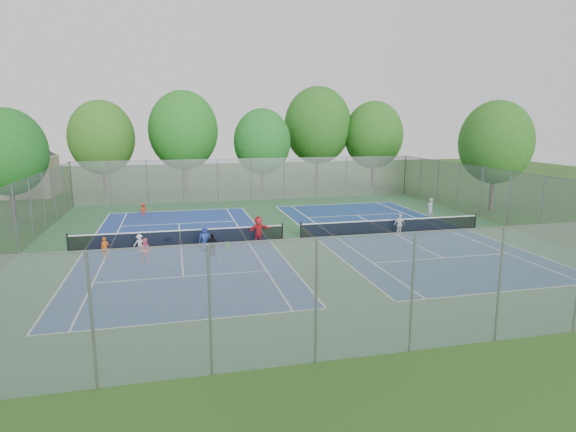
% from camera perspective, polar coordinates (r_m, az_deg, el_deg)
% --- Properties ---
extents(ground, '(120.00, 120.00, 0.00)m').
position_cam_1_polar(ground, '(31.04, 0.43, -2.70)').
color(ground, '#244916').
rests_on(ground, ground).
extents(court_pad, '(32.00, 32.00, 0.01)m').
position_cam_1_polar(court_pad, '(31.03, 0.43, -2.69)').
color(court_pad, '#2A5A35').
rests_on(court_pad, ground).
extents(court_left, '(10.97, 23.77, 0.01)m').
position_cam_1_polar(court_left, '(30.17, -12.61, -3.34)').
color(court_left, navy).
rests_on(court_left, court_pad).
extents(court_right, '(10.97, 23.77, 0.01)m').
position_cam_1_polar(court_right, '(33.37, 12.19, -1.95)').
color(court_right, navy).
rests_on(court_right, court_pad).
extents(net_left, '(12.87, 0.10, 0.91)m').
position_cam_1_polar(net_left, '(30.07, -12.64, -2.53)').
color(net_left, black).
rests_on(net_left, ground).
extents(net_right, '(12.87, 0.10, 0.91)m').
position_cam_1_polar(net_right, '(33.28, 12.22, -1.21)').
color(net_right, black).
rests_on(net_right, ground).
extents(fence_north, '(32.00, 0.10, 4.00)m').
position_cam_1_polar(fence_north, '(46.15, -4.36, 4.31)').
color(fence_north, gray).
rests_on(fence_north, ground).
extents(fence_south, '(32.00, 0.10, 4.00)m').
position_cam_1_polar(fence_south, '(16.04, 14.49, -8.85)').
color(fence_south, gray).
rests_on(fence_south, ground).
extents(fence_west, '(0.10, 32.00, 4.00)m').
position_cam_1_polar(fence_west, '(31.01, -29.62, -0.39)').
color(fence_west, gray).
rests_on(fence_west, ground).
extents(fence_east, '(0.10, 32.00, 4.00)m').
position_cam_1_polar(fence_east, '(37.76, 24.73, 1.84)').
color(fence_east, gray).
rests_on(fence_east, ground).
extents(house, '(11.03, 11.03, 7.30)m').
position_cam_1_polar(house, '(55.36, -29.11, 6.38)').
color(house, '#B7A88C').
rests_on(house, ground).
extents(tree_nw, '(6.40, 6.40, 9.58)m').
position_cam_1_polar(tree_nw, '(51.73, -21.23, 8.65)').
color(tree_nw, '#443326').
rests_on(tree_nw, ground).
extents(tree_nl, '(7.20, 7.20, 10.69)m').
position_cam_1_polar(tree_nl, '(52.29, -12.29, 9.87)').
color(tree_nl, '#443326').
rests_on(tree_nl, ground).
extents(tree_nc, '(6.00, 6.00, 8.85)m').
position_cam_1_polar(tree_nc, '(51.15, -3.09, 8.79)').
color(tree_nc, '#443326').
rests_on(tree_nc, ground).
extents(tree_nr, '(7.60, 7.60, 11.42)m').
position_cam_1_polar(tree_nr, '(55.69, 3.55, 10.67)').
color(tree_nr, '#443326').
rests_on(tree_nr, ground).
extents(tree_ne, '(6.60, 6.60, 9.77)m').
position_cam_1_polar(tree_ne, '(55.91, 10.11, 9.42)').
color(tree_ne, '#443326').
rests_on(tree_ne, ground).
extents(tree_side_w, '(5.60, 5.60, 8.47)m').
position_cam_1_polar(tree_side_w, '(41.04, -30.31, 6.57)').
color(tree_side_w, '#443326').
rests_on(tree_side_w, ground).
extents(tree_side_e, '(6.00, 6.00, 9.20)m').
position_cam_1_polar(tree_side_e, '(44.00, 23.41, 8.01)').
color(tree_side_e, '#443326').
rests_on(tree_side_e, ground).
extents(ball_crate, '(0.44, 0.44, 0.29)m').
position_cam_1_polar(ball_crate, '(31.30, -14.11, -2.65)').
color(ball_crate, '#1853B4').
rests_on(ball_crate, ground).
extents(ball_hopper, '(0.29, 0.29, 0.47)m').
position_cam_1_polar(ball_hopper, '(28.50, -7.21, -3.54)').
color(ball_hopper, '#238236').
rests_on(ball_hopper, ground).
extents(student_a, '(0.43, 0.28, 1.16)m').
position_cam_1_polar(student_a, '(28.43, -20.88, -3.51)').
color(student_a, '#C64F12').
rests_on(student_a, ground).
extents(student_b, '(0.71, 0.58, 1.34)m').
position_cam_1_polar(student_b, '(26.71, -16.46, -3.94)').
color(student_b, '#FA618F').
rests_on(student_b, ground).
extents(student_c, '(0.71, 0.43, 1.06)m').
position_cam_1_polar(student_c, '(29.00, -17.18, -3.11)').
color(student_c, silver).
rests_on(student_c, ground).
extents(student_d, '(0.80, 0.60, 1.27)m').
position_cam_1_polar(student_d, '(27.37, -8.98, -3.34)').
color(student_d, black).
rests_on(student_d, ground).
extents(student_e, '(0.73, 0.49, 1.45)m').
position_cam_1_polar(student_e, '(28.36, -9.82, -2.68)').
color(student_e, navy).
rests_on(student_e, ground).
extents(student_f, '(1.62, 1.07, 1.68)m').
position_cam_1_polar(student_f, '(29.82, -3.51, -1.64)').
color(student_f, red).
rests_on(student_f, ground).
extents(child_far_baseline, '(0.77, 0.55, 1.07)m').
position_cam_1_polar(child_far_baseline, '(39.90, -16.76, 0.70)').
color(child_far_baseline, '#AD2918').
rests_on(child_far_baseline, ground).
extents(instructor, '(0.72, 0.59, 1.68)m').
position_cam_1_polar(instructor, '(38.47, 16.48, 0.80)').
color(instructor, gray).
rests_on(instructor, ground).
extents(teen_court_b, '(0.88, 0.48, 1.42)m').
position_cam_1_polar(teen_court_b, '(32.77, 13.07, -0.98)').
color(teen_court_b, silver).
rests_on(teen_court_b, ground).
extents(tennis_ball_0, '(0.07, 0.07, 0.07)m').
position_cam_1_polar(tennis_ball_0, '(25.91, -14.03, -5.74)').
color(tennis_ball_0, '#CCD230').
rests_on(tennis_ball_0, ground).
extents(tennis_ball_1, '(0.07, 0.07, 0.07)m').
position_cam_1_polar(tennis_ball_1, '(26.81, -19.82, -5.51)').
color(tennis_ball_1, '#A6CB2F').
rests_on(tennis_ball_1, ground).
extents(tennis_ball_2, '(0.07, 0.07, 0.07)m').
position_cam_1_polar(tennis_ball_2, '(25.21, -21.17, -6.64)').
color(tennis_ball_2, '#C6DC33').
rests_on(tennis_ball_2, ground).
extents(tennis_ball_3, '(0.07, 0.07, 0.07)m').
position_cam_1_polar(tennis_ball_3, '(26.84, -15.36, -5.22)').
color(tennis_ball_3, yellow).
rests_on(tennis_ball_3, ground).
extents(tennis_ball_4, '(0.07, 0.07, 0.07)m').
position_cam_1_polar(tennis_ball_4, '(25.02, -21.95, -6.82)').
color(tennis_ball_4, yellow).
rests_on(tennis_ball_4, ground).
extents(tennis_ball_5, '(0.07, 0.07, 0.07)m').
position_cam_1_polar(tennis_ball_5, '(25.82, -6.67, -5.53)').
color(tennis_ball_5, '#B1C92E').
rests_on(tennis_ball_5, ground).
extents(tennis_ball_6, '(0.07, 0.07, 0.07)m').
position_cam_1_polar(tennis_ball_6, '(26.30, -7.96, -5.26)').
color(tennis_ball_6, '#D0F438').
rests_on(tennis_ball_6, ground).
extents(tennis_ball_7, '(0.07, 0.07, 0.07)m').
position_cam_1_polar(tennis_ball_7, '(23.73, -19.02, -7.58)').
color(tennis_ball_7, '#C8E234').
rests_on(tennis_ball_7, ground).
extents(tennis_ball_8, '(0.07, 0.07, 0.07)m').
position_cam_1_polar(tennis_ball_8, '(28.76, -7.86, -3.84)').
color(tennis_ball_8, '#D2DE33').
rests_on(tennis_ball_8, ground).
extents(tennis_ball_9, '(0.07, 0.07, 0.07)m').
position_cam_1_polar(tennis_ball_9, '(26.80, -13.25, -5.15)').
color(tennis_ball_9, '#F0F338').
rests_on(tennis_ball_9, ground).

